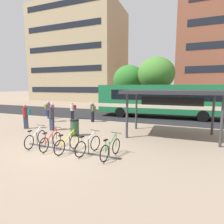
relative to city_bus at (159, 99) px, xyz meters
The scene contains 20 objects.
ground 11.65m from the city_bus, 106.32° to the right, with size 200.00×200.00×0.00m, color gray.
bus_lane_asphalt 3.69m from the city_bus, behind, with size 80.00×7.20×0.01m, color #232326.
city_bus is the anchor object (origin of this frame).
bike_rack 11.73m from the city_bus, 103.84° to the right, with size 5.10×0.29×0.70m.
parked_bicycle_white_0 12.33m from the city_bus, 113.20° to the right, with size 0.52×1.71×0.99m.
parked_bicycle_red_1 12.04m from the city_bus, 108.61° to the right, with size 0.52×1.72×0.99m.
parked_bicycle_yellow_2 11.81m from the city_bus, 103.95° to the right, with size 0.52×1.72×0.99m.
parked_bicycle_silver_3 11.47m from the city_bus, 99.13° to the right, with size 0.57×1.69×0.99m.
parked_bicycle_green_4 11.42m from the city_bus, 93.49° to the right, with size 0.52×1.71×0.99m.
transit_shelter 7.12m from the city_bus, 77.70° to the right, with size 5.70×3.36×2.81m.
commuter_teal_pack_0 11.92m from the city_bus, 134.74° to the right, with size 0.60×0.50×1.75m.
commuter_maroon_pack_1 8.42m from the city_bus, 151.64° to the right, with size 0.60×0.48×1.60m.
commuter_olive_pack_2 10.76m from the city_bus, 155.39° to the right, with size 0.46×0.59×1.68m.
commuter_olive_pack_3 6.78m from the city_bus, 138.40° to the right, with size 0.60×0.55×1.71m.
commuter_olive_pack_4 10.09m from the city_bus, 145.65° to the right, with size 0.60×0.56×1.67m.
commuter_navy_pack_5 10.41m from the city_bus, 127.54° to the right, with size 0.52×0.34×1.74m.
trash_bin 9.84m from the city_bus, 114.38° to the right, with size 0.55×0.55×1.03m.
street_tree_0 9.17m from the city_bus, 125.15° to the left, with size 4.60×4.60×6.09m.
street_tree_1 5.51m from the city_bus, 102.05° to the left, with size 4.44×4.44×6.60m.
building_left_wing 29.54m from the city_bus, 135.93° to the left, with size 18.97×13.78×20.37m.
Camera 1 is at (5.26, -7.16, 3.01)m, focal length 28.98 mm.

